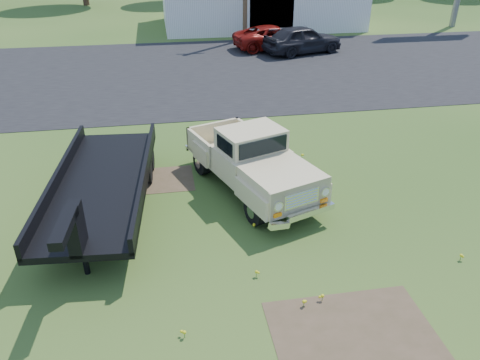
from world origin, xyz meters
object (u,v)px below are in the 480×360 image
object	(u,v)px
dark_sedan	(302,40)
red_pickup	(274,38)
vintage_pickup_truck	(251,160)
flatbed_trailer	(102,179)

from	to	relation	value
dark_sedan	red_pickup	bearing A→B (deg)	28.27
vintage_pickup_truck	dark_sedan	bearing A→B (deg)	48.99
flatbed_trailer	dark_sedan	bearing A→B (deg)	62.25
flatbed_trailer	vintage_pickup_truck	bearing A→B (deg)	10.73
vintage_pickup_truck	red_pickup	bearing A→B (deg)	54.86
red_pickup	dark_sedan	world-z (taller)	dark_sedan
flatbed_trailer	red_pickup	size ratio (longest dim) A/B	1.40
red_pickup	dark_sedan	xyz separation A→B (m)	(1.36, -1.38, 0.12)
flatbed_trailer	dark_sedan	world-z (taller)	flatbed_trailer
flatbed_trailer	red_pickup	xyz separation A→B (m)	(8.56, 17.10, -0.25)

